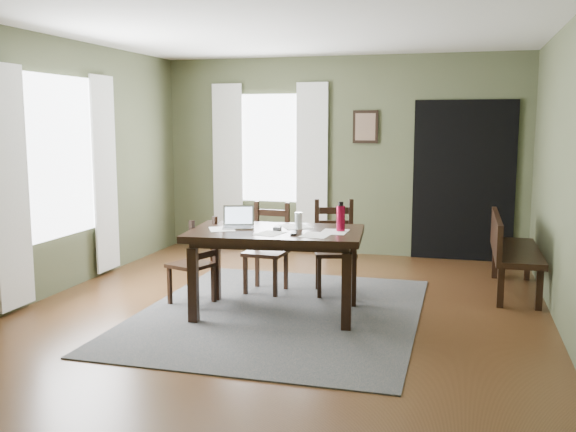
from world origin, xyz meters
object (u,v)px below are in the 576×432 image
(water_bottle, at_px, (341,218))
(chair_back_right, at_px, (335,249))
(laptop, at_px, (238,222))
(dining_table, at_px, (276,241))
(bench, at_px, (509,247))
(chair_end, at_px, (195,263))
(chair_back_left, at_px, (268,249))

(water_bottle, bearing_deg, chair_back_right, 104.74)
(laptop, bearing_deg, dining_table, -26.71)
(bench, relative_size, water_bottle, 5.37)
(chair_back_right, bearing_deg, chair_end, -163.01)
(chair_back_left, bearing_deg, bench, 18.49)
(chair_back_left, relative_size, bench, 0.64)
(laptop, bearing_deg, chair_back_left, 67.02)
(chair_back_right, relative_size, laptop, 2.76)
(chair_back_left, xyz_separation_m, bench, (2.50, 0.65, 0.03))
(bench, distance_m, laptop, 2.93)
(dining_table, relative_size, bench, 1.15)
(chair_end, height_order, laptop, laptop)
(dining_table, xyz_separation_m, water_bottle, (0.59, 0.10, 0.22))
(laptop, relative_size, water_bottle, 1.30)
(chair_end, bearing_deg, laptop, 105.75)
(bench, bearing_deg, laptop, 118.13)
(chair_end, distance_m, laptop, 0.64)
(laptop, bearing_deg, bench, 10.67)
(chair_end, relative_size, laptop, 2.45)
(dining_table, bearing_deg, water_bottle, 4.08)
(bench, xyz_separation_m, laptop, (-2.56, -1.37, 0.37))
(chair_end, bearing_deg, bench, 133.55)
(dining_table, relative_size, water_bottle, 6.18)
(bench, distance_m, water_bottle, 2.11)
(chair_back_right, distance_m, water_bottle, 0.95)
(dining_table, height_order, laptop, laptop)
(dining_table, distance_m, water_bottle, 0.64)
(dining_table, relative_size, laptop, 4.76)
(chair_back_left, height_order, bench, chair_back_left)
(chair_end, height_order, chair_back_left, chair_back_left)
(chair_end, xyz_separation_m, bench, (3.04, 1.34, 0.06))
(chair_back_left, distance_m, chair_back_right, 0.72)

